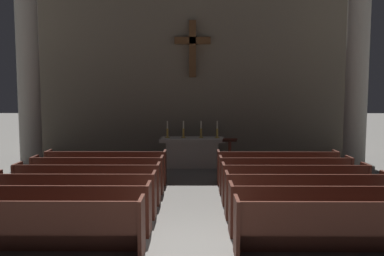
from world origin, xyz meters
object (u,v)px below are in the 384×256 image
object	(u,v)px
pew_right_row_2	(321,209)
pew_left_row_4	(88,184)
pew_left_row_6	(107,167)
candlestick_inner_left	(183,133)
candlestick_outer_right	(217,133)
lectern	(230,157)
column_left_second	(28,69)
altar	(192,152)
pew_left_row_1	(38,227)
pew_left_row_2	(59,209)
pew_right_row_1	(341,228)
column_right_second	(357,69)
candlestick_inner_right	(201,133)
pew_left_row_3	(75,195)
pew_right_row_6	(277,167)
candlestick_outer_left	(167,133)
pew_right_row_4	(294,184)
pew_left_row_5	(98,175)
pew_right_row_3	(306,195)
pew_right_row_5	(285,175)

from	to	relation	value
pew_right_row_2	pew_left_row_4	bearing A→B (deg)	157.58
pew_left_row_6	candlestick_inner_left	size ratio (longest dim) A/B	5.78
candlestick_outer_right	pew_right_row_2	bearing A→B (deg)	-76.68
lectern	column_left_second	bearing A→B (deg)	173.34
pew_left_row_6	altar	xyz separation A→B (m)	(2.38, 2.55, 0.06)
pew_left_row_1	pew_left_row_6	bearing A→B (deg)	90.00
pew_left_row_2	lectern	xyz separation A→B (m)	(3.56, 5.28, 0.07)
pew_left_row_1	pew_right_row_1	xyz separation A→B (m)	(4.77, 0.00, 0.00)
column_right_second	candlestick_inner_right	bearing A→B (deg)	175.07
candlestick_inner_left	altar	bearing A→B (deg)	0.00
pew_left_row_3	pew_left_row_4	size ratio (longest dim) A/B	1.00
pew_right_row_6	candlestick_outer_left	xyz separation A→B (m)	(-3.23, 2.55, 0.71)
pew_right_row_2	pew_right_row_4	world-z (taller)	same
pew_left_row_4	candlestick_outer_left	size ratio (longest dim) A/B	5.78
pew_left_row_3	column_left_second	world-z (taller)	column_left_second
pew_left_row_5	pew_right_row_3	world-z (taller)	same
pew_left_row_4	pew_right_row_5	bearing A→B (deg)	11.66
pew_left_row_4	altar	xyz separation A→B (m)	(2.38, 4.51, 0.06)
pew_right_row_6	candlestick_inner_left	world-z (taller)	candlestick_inner_left
candlestick_outer_left	pew_right_row_4	bearing A→B (deg)	-54.38
candlestick_inner_right	candlestick_outer_left	bearing A→B (deg)	180.00
pew_right_row_3	pew_left_row_3	bearing A→B (deg)	180.00
pew_right_row_1	candlestick_outer_left	xyz separation A→B (m)	(-3.23, 7.47, 0.71)
pew_left_row_2	pew_right_row_6	distance (m)	6.18
altar	candlestick_outer_right	distance (m)	1.07
pew_right_row_4	candlestick_outer_right	size ratio (longest dim) A/B	5.78
pew_left_row_6	candlestick_outer_right	world-z (taller)	candlestick_outer_right
pew_left_row_6	candlestick_inner_left	world-z (taller)	candlestick_inner_left
pew_right_row_4	column_left_second	bearing A→B (deg)	152.23
pew_right_row_1	pew_right_row_5	size ratio (longest dim) A/B	1.00
pew_right_row_5	candlestick_outer_right	xyz separation A→B (m)	(-1.53, 3.53, 0.71)
pew_left_row_4	pew_right_row_1	bearing A→B (deg)	-31.75
pew_left_row_4	column_left_second	world-z (taller)	column_left_second
candlestick_outer_left	candlestick_inner_right	bearing A→B (deg)	0.00
pew_left_row_4	pew_right_row_5	distance (m)	4.87
pew_left_row_3	pew_right_row_4	world-z (taller)	same
pew_left_row_2	pew_left_row_5	bearing A→B (deg)	90.00
pew_left_row_4	pew_left_row_5	distance (m)	0.98
pew_left_row_6	altar	bearing A→B (deg)	46.89
pew_left_row_5	candlestick_outer_right	bearing A→B (deg)	47.51
pew_left_row_5	pew_right_row_2	bearing A→B (deg)	-31.75
altar	pew_right_row_5	bearing A→B (deg)	-55.97
pew_left_row_3	pew_right_row_3	world-z (taller)	same
pew_left_row_3	pew_left_row_5	bearing A→B (deg)	90.00
pew_left_row_1	pew_left_row_2	size ratio (longest dim) A/B	1.00
pew_left_row_1	pew_left_row_5	world-z (taller)	same
pew_left_row_1	candlestick_outer_left	xyz separation A→B (m)	(1.53, 7.47, 0.71)
pew_left_row_5	pew_right_row_5	xyz separation A→B (m)	(4.77, 0.00, 0.00)
pew_left_row_2	pew_left_row_6	bearing A→B (deg)	90.00
pew_right_row_2	pew_right_row_6	xyz separation A→B (m)	(0.00, 3.93, 0.00)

